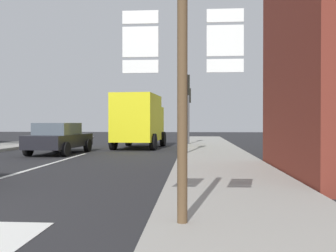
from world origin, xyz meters
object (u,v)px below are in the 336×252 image
object	(u,v)px
traffic_light_near_right	(186,96)
traffic_light_far_right	(189,103)
route_sign_post	(182,93)
delivery_truck	(139,120)
sedan_far	(59,138)

from	to	relation	value
traffic_light_near_right	traffic_light_far_right	world-z (taller)	traffic_light_far_right
traffic_light_far_right	route_sign_post	bearing A→B (deg)	-89.44
route_sign_post	delivery_truck	bearing A→B (deg)	100.60
route_sign_post	traffic_light_near_right	distance (m)	11.56
traffic_light_near_right	delivery_truck	bearing A→B (deg)	122.19
route_sign_post	sedan_far	bearing A→B (deg)	117.38
delivery_truck	traffic_light_far_right	size ratio (longest dim) A/B	1.41
sedan_far	delivery_truck	size ratio (longest dim) A/B	0.84
delivery_truck	sedan_far	bearing A→B (deg)	-128.53
delivery_truck	traffic_light_near_right	world-z (taller)	traffic_light_near_right
route_sign_post	traffic_light_near_right	size ratio (longest dim) A/B	0.88
sedan_far	traffic_light_far_right	world-z (taller)	traffic_light_far_right
delivery_truck	traffic_light_far_right	xyz separation A→B (m)	(2.82, 2.16, 1.04)
sedan_far	route_sign_post	size ratio (longest dim) A/B	1.35
traffic_light_near_right	traffic_light_far_right	xyz separation A→B (m)	(0.00, 6.64, 0.00)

